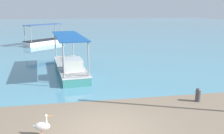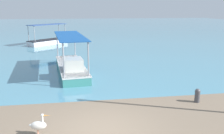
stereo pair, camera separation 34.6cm
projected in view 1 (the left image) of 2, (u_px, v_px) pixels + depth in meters
name	position (u px, v px, depth m)	size (l,w,h in m)	color
ground	(104.00, 130.00, 9.25)	(120.00, 120.00, 0.00)	#7B6955
harbor_water	(72.00, 28.00, 55.15)	(110.00, 90.00, 0.00)	teal
fishing_boat_near_left	(44.00, 41.00, 30.16)	(4.73, 4.46, 2.43)	white
fishing_boat_far_right	(70.00, 66.00, 17.02)	(2.45, 7.01, 2.58)	teal
pelican	(42.00, 126.00, 8.75)	(0.81, 0.33, 0.80)	#E0997A
mooring_bollard	(198.00, 94.00, 11.98)	(0.26, 0.26, 0.67)	#47474C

